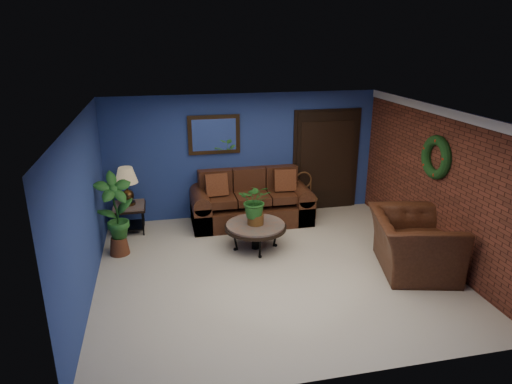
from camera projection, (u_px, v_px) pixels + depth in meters
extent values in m
plane|color=beige|center=(274.00, 270.00, 7.32)|extent=(5.50, 5.50, 0.00)
cube|color=navy|center=(244.00, 156.00, 9.21)|extent=(5.50, 0.04, 2.50)
cube|color=navy|center=(84.00, 211.00, 6.35)|extent=(0.04, 5.00, 2.50)
cube|color=maroon|center=(438.00, 185.00, 7.46)|extent=(0.04, 5.00, 2.50)
cube|color=silver|center=(276.00, 114.00, 6.49)|extent=(5.50, 5.00, 0.02)
cube|color=white|center=(446.00, 112.00, 7.06)|extent=(0.03, 5.00, 0.14)
cube|color=#402913|center=(214.00, 135.00, 8.90)|extent=(1.02, 0.06, 0.77)
cube|color=black|center=(326.00, 161.00, 9.60)|extent=(1.44, 0.06, 2.18)
torus|color=black|center=(436.00, 157.00, 7.34)|extent=(0.16, 0.72, 0.72)
cube|color=#492515|center=(251.00, 213.00, 9.11)|extent=(2.34, 1.01, 0.38)
cube|color=#492515|center=(248.00, 191.00, 9.33)|extent=(2.00, 0.28, 0.96)
cube|color=#492515|center=(218.00, 200.00, 8.80)|extent=(0.65, 0.69, 0.15)
cube|color=#492515|center=(252.00, 198.00, 8.93)|extent=(0.65, 0.69, 0.15)
cube|color=#492515|center=(285.00, 195.00, 9.06)|extent=(0.65, 0.69, 0.15)
cube|color=#492515|center=(201.00, 214.00, 8.88)|extent=(0.34, 1.01, 0.53)
cube|color=#492515|center=(299.00, 206.00, 9.28)|extent=(0.34, 1.01, 0.53)
cube|color=brown|center=(217.00, 185.00, 8.74)|extent=(0.43, 0.13, 0.43)
cube|color=brown|center=(285.00, 180.00, 9.01)|extent=(0.43, 0.13, 0.43)
cylinder|color=#59534E|center=(256.00, 225.00, 7.91)|extent=(1.02, 1.02, 0.05)
cylinder|color=black|center=(256.00, 227.00, 7.93)|extent=(1.08, 1.08, 0.05)
cylinder|color=black|center=(256.00, 237.00, 7.99)|extent=(0.14, 0.14, 0.41)
cube|color=#59534E|center=(129.00, 206.00, 8.57)|extent=(0.57, 0.57, 0.05)
cube|color=black|center=(129.00, 208.00, 8.59)|extent=(0.60, 0.60, 0.04)
cube|color=black|center=(131.00, 225.00, 8.71)|extent=(0.51, 0.51, 0.03)
cylinder|color=black|center=(116.00, 224.00, 8.39)|extent=(0.03, 0.03, 0.52)
cylinder|color=black|center=(143.00, 222.00, 8.49)|extent=(0.03, 0.03, 0.52)
cylinder|color=black|center=(118.00, 215.00, 8.83)|extent=(0.03, 0.03, 0.52)
cylinder|color=black|center=(143.00, 213.00, 8.93)|extent=(0.03, 0.03, 0.52)
cylinder|color=#402913|center=(129.00, 203.00, 8.56)|extent=(0.25, 0.25, 0.05)
sphere|color=#402913|center=(128.00, 197.00, 8.52)|extent=(0.23, 0.23, 0.23)
cylinder|color=#402913|center=(127.00, 187.00, 8.45)|extent=(0.03, 0.03, 0.29)
cone|color=#97805A|center=(126.00, 177.00, 8.39)|extent=(0.42, 0.42, 0.29)
cube|color=#583019|center=(305.00, 197.00, 9.30)|extent=(0.40, 0.40, 0.04)
torus|color=#583019|center=(303.00, 180.00, 9.37)|extent=(0.37, 0.04, 0.37)
cylinder|color=#583019|center=(300.00, 211.00, 9.19)|extent=(0.03, 0.03, 0.41)
cylinder|color=#583019|center=(315.00, 210.00, 9.26)|extent=(0.03, 0.03, 0.41)
cylinder|color=#583019|center=(295.00, 205.00, 9.50)|extent=(0.03, 0.03, 0.41)
cylinder|color=#583019|center=(310.00, 204.00, 9.57)|extent=(0.03, 0.03, 0.41)
imported|color=#492515|center=(413.00, 243.00, 7.19)|extent=(1.53, 1.66, 0.91)
cylinder|color=brown|center=(256.00, 219.00, 7.88)|extent=(0.28, 0.28, 0.18)
imported|color=#22581B|center=(256.00, 200.00, 7.76)|extent=(0.67, 0.63, 0.61)
cylinder|color=brown|center=(398.00, 242.00, 8.07)|extent=(0.26, 0.26, 0.20)
imported|color=#22581B|center=(400.00, 222.00, 7.95)|extent=(0.43, 0.39, 0.64)
cylinder|color=brown|center=(119.00, 246.00, 7.81)|extent=(0.34, 0.34, 0.30)
imported|color=#22581B|center=(115.00, 208.00, 7.58)|extent=(0.74, 0.61, 1.19)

